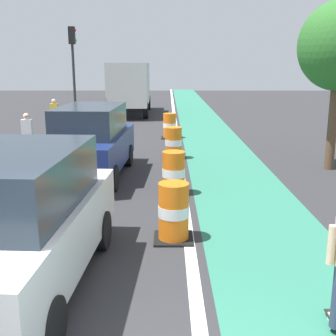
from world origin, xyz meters
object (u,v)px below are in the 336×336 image
traffic_light_corner (72,58)px  traffic_barrel_front (173,212)px  parked_suv_second (91,141)px  traffic_barrel_back (173,143)px  delivery_truck_down_block (130,85)px  pedestrian_waiting (54,115)px  traffic_barrel_far (169,126)px  traffic_barrel_mid (173,174)px  pedestrian_crossing (27,135)px  parked_suv_nearest (19,221)px

traffic_light_corner → traffic_barrel_front: bearing=-72.3°
parked_suv_second → traffic_barrel_back: parked_suv_second is taller
delivery_truck_down_block → traffic_barrel_back: bearing=-79.0°
traffic_barrel_front → pedestrian_waiting: (-5.39, 12.54, 0.33)m
parked_suv_second → delivery_truck_down_block: bearing=90.7°
traffic_barrel_far → traffic_light_corner: (-5.17, 5.12, 2.97)m
parked_suv_second → traffic_barrel_mid: (2.33, -1.75, -0.50)m
traffic_barrel_far → pedestrian_waiting: pedestrian_waiting is taller
traffic_barrel_far → traffic_light_corner: bearing=135.3°
traffic_barrel_front → traffic_barrel_far: (-0.03, 11.24, 0.00)m
traffic_barrel_mid → pedestrian_crossing: 6.16m
delivery_truck_down_block → traffic_barrel_front: bearing=-83.0°
traffic_barrel_back → pedestrian_crossing: size_ratio=0.68×
pedestrian_crossing → traffic_barrel_front: bearing=-54.5°
parked_suv_nearest → pedestrian_waiting: (-3.19, 14.30, -0.17)m
pedestrian_crossing → delivery_truck_down_block: bearing=80.5°
delivery_truck_down_block → parked_suv_nearest: bearing=-89.2°
delivery_truck_down_block → pedestrian_crossing: delivery_truck_down_block is taller
pedestrian_crossing → pedestrian_waiting: (-0.60, 5.84, 0.00)m
pedestrian_crossing → pedestrian_waiting: 5.87m
traffic_barrel_far → pedestrian_waiting: (-5.35, 1.30, 0.33)m
traffic_barrel_far → traffic_light_corner: traffic_light_corner is taller
pedestrian_crossing → traffic_barrel_mid: bearing=-38.4°
parked_suv_second → traffic_light_corner: bearing=103.9°
parked_suv_second → traffic_barrel_front: 5.19m
traffic_barrel_far → pedestrian_crossing: bearing=-136.4°
delivery_truck_down_block → pedestrian_waiting: bearing=-110.3°
traffic_barrel_mid → traffic_barrel_far: (-0.07, 8.36, 0.00)m
parked_suv_second → traffic_barrel_front: parked_suv_second is taller
traffic_barrel_mid → pedestrian_waiting: (-5.42, 9.66, 0.33)m
parked_suv_nearest → traffic_barrel_back: size_ratio=4.31×
traffic_barrel_front → traffic_barrel_back: bearing=89.3°
pedestrian_crossing → traffic_barrel_far: bearing=43.6°
pedestrian_crossing → pedestrian_waiting: size_ratio=1.00×
traffic_barrel_mid → traffic_barrel_far: same height
traffic_barrel_mid → traffic_barrel_back: size_ratio=1.00×
traffic_light_corner → pedestrian_waiting: bearing=-92.7°
traffic_barrel_back → traffic_light_corner: size_ratio=0.21×
traffic_barrel_front → traffic_barrel_mid: (0.04, 2.88, 0.00)m
traffic_barrel_far → traffic_barrel_front: bearing=-89.8°
parked_suv_second → delivery_truck_down_block: delivery_truck_down_block is taller
traffic_barrel_front → traffic_light_corner: traffic_light_corner is taller
parked_suv_second → traffic_barrel_mid: 2.96m
parked_suv_nearest → traffic_barrel_mid: (2.24, 4.64, -0.50)m
traffic_barrel_front → traffic_barrel_back: same height
traffic_barrel_front → delivery_truck_down_block: delivery_truck_down_block is taller
traffic_barrel_mid → traffic_barrel_far: size_ratio=1.00×
parked_suv_nearest → delivery_truck_down_block: size_ratio=0.62×
traffic_barrel_mid → traffic_barrel_back: bearing=89.4°
traffic_light_corner → pedestrian_crossing: 10.02m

